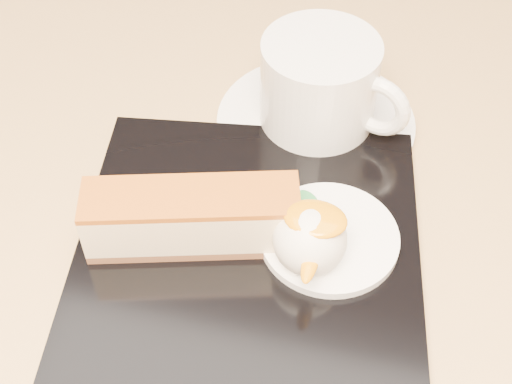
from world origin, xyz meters
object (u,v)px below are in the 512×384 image
(dessert_plate, at_px, (248,249))
(ice_cream_scoop, at_px, (310,239))
(saucer, at_px, (315,124))
(cheesecake, at_px, (192,218))
(coffee_cup, at_px, (322,83))
(table, at_px, (199,333))

(dessert_plate, xyz_separation_m, ice_cream_scoop, (0.04, -0.01, 0.03))
(saucer, bearing_deg, dessert_plate, -98.62)
(dessert_plate, bearing_deg, ice_cream_scoop, -7.13)
(cheesecake, height_order, saucer, cheesecake)
(dessert_plate, bearing_deg, saucer, 81.38)
(coffee_cup, bearing_deg, cheesecake, -95.94)
(table, xyz_separation_m, coffee_cup, (0.07, 0.11, 0.20))
(table, relative_size, cheesecake, 5.78)
(dessert_plate, xyz_separation_m, cheesecake, (-0.04, -0.01, 0.03))
(ice_cream_scoop, bearing_deg, table, 165.55)
(ice_cream_scoop, bearing_deg, dessert_plate, 172.87)
(ice_cream_scoop, relative_size, coffee_cup, 0.41)
(ice_cream_scoop, height_order, coffee_cup, coffee_cup)
(cheesecake, relative_size, saucer, 0.92)
(cheesecake, relative_size, coffee_cup, 1.24)
(table, distance_m, ice_cream_scoop, 0.21)
(ice_cream_scoop, xyz_separation_m, coffee_cup, (-0.02, 0.13, 0.01))
(ice_cream_scoop, bearing_deg, cheesecake, -180.00)
(cheesecake, bearing_deg, coffee_cup, 50.42)
(dessert_plate, height_order, coffee_cup, coffee_cup)
(table, xyz_separation_m, saucer, (0.07, 0.11, 0.16))
(cheesecake, height_order, coffee_cup, coffee_cup)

